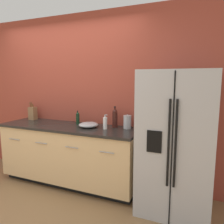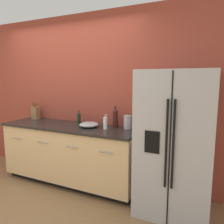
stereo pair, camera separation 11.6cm
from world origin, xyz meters
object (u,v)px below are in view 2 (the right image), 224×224
object	(u,v)px
knife_block	(36,113)
refrigerator	(175,143)
wine_bottle	(115,118)
steel_canister	(128,122)
soap_dispenser	(105,123)
oil_bottle	(79,118)
mixing_bowl	(89,125)

from	to	relation	value
knife_block	refrigerator	bearing A→B (deg)	-5.66
wine_bottle	steel_canister	distance (m)	0.20
soap_dispenser	steel_canister	bearing A→B (deg)	28.67
refrigerator	wine_bottle	distance (m)	0.94
wine_bottle	oil_bottle	world-z (taller)	wine_bottle
refrigerator	wine_bottle	size ratio (longest dim) A/B	5.56
knife_block	wine_bottle	bearing A→B (deg)	-0.34
knife_block	steel_canister	size ratio (longest dim) A/B	1.51
refrigerator	knife_block	distance (m)	2.44
steel_canister	soap_dispenser	bearing A→B (deg)	-151.33
knife_block	oil_bottle	world-z (taller)	knife_block
soap_dispenser	mixing_bowl	bearing A→B (deg)	179.56
steel_canister	oil_bottle	bearing A→B (deg)	-177.70
oil_bottle	mixing_bowl	xyz separation A→B (m)	(0.25, -0.12, -0.06)
refrigerator	oil_bottle	world-z (taller)	refrigerator
refrigerator	wine_bottle	world-z (taller)	refrigerator
soap_dispenser	oil_bottle	world-z (taller)	oil_bottle
soap_dispenser	steel_canister	size ratio (longest dim) A/B	1.01
mixing_bowl	wine_bottle	bearing A→B (deg)	22.92
soap_dispenser	steel_canister	xyz separation A→B (m)	(0.28, 0.15, 0.01)
refrigerator	wine_bottle	bearing A→B (deg)	165.49
steel_canister	refrigerator	bearing A→B (deg)	-18.25
wine_bottle	mixing_bowl	distance (m)	0.40
knife_block	mixing_bowl	size ratio (longest dim) A/B	1.09
soap_dispenser	wine_bottle	bearing A→B (deg)	60.49
knife_block	soap_dispenser	distance (m)	1.45
refrigerator	soap_dispenser	xyz separation A→B (m)	(-0.98, 0.08, 0.14)
knife_block	steel_canister	bearing A→B (deg)	-0.30
refrigerator	oil_bottle	xyz separation A→B (m)	(-1.49, 0.20, 0.15)
oil_bottle	refrigerator	bearing A→B (deg)	-7.57
wine_bottle	mixing_bowl	world-z (taller)	wine_bottle
wine_bottle	mixing_bowl	size ratio (longest dim) A/B	1.09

